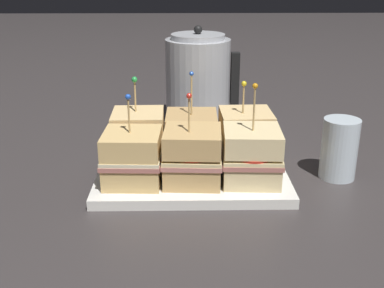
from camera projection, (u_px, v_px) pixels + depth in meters
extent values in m
plane|color=#383333|center=(192.00, 178.00, 0.89)|extent=(6.00, 6.00, 0.00)
cube|color=white|center=(192.00, 175.00, 0.89)|extent=(0.34, 0.25, 0.01)
cube|color=white|center=(192.00, 171.00, 0.89)|extent=(0.34, 0.25, 0.01)
cube|color=tan|center=(133.00, 171.00, 0.83)|extent=(0.10, 0.10, 0.04)
cube|color=#B26B60|center=(133.00, 159.00, 0.82)|extent=(0.10, 0.10, 0.01)
cube|color=beige|center=(133.00, 155.00, 0.82)|extent=(0.10, 0.10, 0.01)
cube|color=#E0B771|center=(132.00, 143.00, 0.81)|extent=(0.10, 0.10, 0.04)
cylinder|color=tan|center=(129.00, 118.00, 0.80)|extent=(0.00, 0.00, 0.07)
sphere|color=blue|center=(128.00, 97.00, 0.78)|extent=(0.01, 0.01, 0.01)
cube|color=tan|center=(192.00, 171.00, 0.83)|extent=(0.10, 0.10, 0.04)
cube|color=tan|center=(192.00, 159.00, 0.82)|extent=(0.11, 0.11, 0.01)
cube|color=beige|center=(192.00, 155.00, 0.82)|extent=(0.10, 0.10, 0.01)
cylinder|color=red|center=(192.00, 156.00, 0.80)|extent=(0.06, 0.06, 0.00)
cube|color=tan|center=(192.00, 141.00, 0.81)|extent=(0.10, 0.10, 0.04)
cylinder|color=tan|center=(189.00, 117.00, 0.79)|extent=(0.00, 0.01, 0.07)
sphere|color=red|center=(189.00, 96.00, 0.78)|extent=(0.01, 0.01, 0.01)
cube|color=beige|center=(251.00, 170.00, 0.83)|extent=(0.10, 0.10, 0.04)
cube|color=#B26B60|center=(251.00, 158.00, 0.83)|extent=(0.11, 0.11, 0.01)
cube|color=beige|center=(251.00, 154.00, 0.82)|extent=(0.10, 0.10, 0.01)
cylinder|color=red|center=(253.00, 155.00, 0.81)|extent=(0.07, 0.07, 0.00)
cube|color=beige|center=(252.00, 140.00, 0.81)|extent=(0.10, 0.10, 0.04)
cylinder|color=tan|center=(254.00, 111.00, 0.79)|extent=(0.00, 0.00, 0.09)
sphere|color=orange|center=(255.00, 86.00, 0.77)|extent=(0.01, 0.01, 0.01)
cube|color=#DBB77A|center=(139.00, 149.00, 0.93)|extent=(0.10, 0.10, 0.04)
cube|color=tan|center=(139.00, 138.00, 0.92)|extent=(0.10, 0.10, 0.01)
cube|color=beige|center=(139.00, 135.00, 0.92)|extent=(0.10, 0.10, 0.01)
cylinder|color=red|center=(138.00, 135.00, 0.90)|extent=(0.07, 0.07, 0.00)
cube|color=#E8C281|center=(138.00, 122.00, 0.91)|extent=(0.10, 0.10, 0.04)
cylinder|color=tan|center=(135.00, 98.00, 0.90)|extent=(0.00, 0.01, 0.07)
sphere|color=green|center=(134.00, 80.00, 0.88)|extent=(0.01, 0.01, 0.01)
cube|color=tan|center=(192.00, 149.00, 0.93)|extent=(0.10, 0.10, 0.04)
cube|color=#B26B60|center=(192.00, 138.00, 0.92)|extent=(0.10, 0.10, 0.01)
cube|color=beige|center=(192.00, 135.00, 0.92)|extent=(0.10, 0.10, 0.01)
cube|color=tan|center=(192.00, 124.00, 0.91)|extent=(0.10, 0.10, 0.04)
cylinder|color=tan|center=(193.00, 97.00, 0.89)|extent=(0.00, 0.00, 0.09)
sphere|color=blue|center=(193.00, 74.00, 0.87)|extent=(0.01, 0.01, 0.01)
cube|color=#DBB77A|center=(245.00, 149.00, 0.93)|extent=(0.10, 0.10, 0.04)
cube|color=tan|center=(245.00, 138.00, 0.92)|extent=(0.10, 0.10, 0.01)
cube|color=beige|center=(246.00, 134.00, 0.92)|extent=(0.10, 0.10, 0.01)
cylinder|color=red|center=(247.00, 135.00, 0.90)|extent=(0.06, 0.06, 0.00)
cube|color=#E8C281|center=(246.00, 121.00, 0.91)|extent=(0.10, 0.10, 0.04)
cylinder|color=tan|center=(243.00, 101.00, 0.89)|extent=(0.00, 0.00, 0.07)
sphere|color=yellow|center=(244.00, 84.00, 0.87)|extent=(0.01, 0.01, 0.01)
cylinder|color=#B7BABF|center=(198.00, 83.00, 1.15)|extent=(0.15, 0.15, 0.21)
cylinder|color=#B7BABF|center=(198.00, 37.00, 1.12)|extent=(0.13, 0.13, 0.01)
sphere|color=black|center=(198.00, 30.00, 1.11)|extent=(0.02, 0.02, 0.02)
cube|color=black|center=(235.00, 78.00, 1.15)|extent=(0.02, 0.02, 0.12)
cylinder|color=silver|center=(340.00, 149.00, 0.88)|extent=(0.07, 0.07, 0.11)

